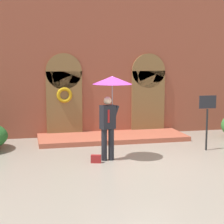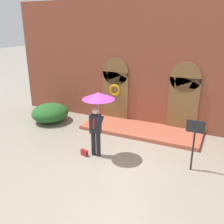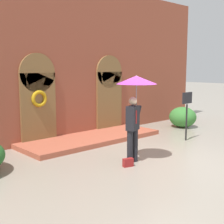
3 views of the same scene
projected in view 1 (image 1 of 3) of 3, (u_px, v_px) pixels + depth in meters
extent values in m
plane|color=gray|center=(137.00, 162.00, 10.35)|extent=(80.00, 80.00, 0.00)
cube|color=brown|center=(106.00, 60.00, 14.02)|extent=(14.00, 0.50, 5.60)
cube|color=brown|center=(64.00, 104.00, 13.61)|extent=(1.30, 0.08, 2.40)
cylinder|color=brown|center=(64.00, 71.00, 13.44)|extent=(1.30, 0.08, 1.30)
cube|color=brown|center=(148.00, 102.00, 14.32)|extent=(1.30, 0.08, 2.40)
cylinder|color=brown|center=(149.00, 71.00, 14.15)|extent=(1.30, 0.08, 1.30)
torus|color=#C69314|center=(64.00, 95.00, 13.49)|extent=(0.56, 0.12, 0.56)
cube|color=#AA523A|center=(112.00, 137.00, 13.28)|extent=(5.20, 1.80, 0.16)
cylinder|color=black|center=(104.00, 145.00, 10.45)|extent=(0.16, 0.16, 0.90)
cylinder|color=black|center=(111.00, 144.00, 10.50)|extent=(0.16, 0.16, 0.90)
cube|color=black|center=(108.00, 117.00, 10.37)|extent=(0.46, 0.36, 0.66)
cube|color=#A51919|center=(109.00, 116.00, 10.24)|extent=(0.06, 0.03, 0.36)
sphere|color=beige|center=(108.00, 101.00, 10.31)|extent=(0.22, 0.22, 0.22)
cylinder|color=black|center=(115.00, 113.00, 10.40)|extent=(0.22, 0.09, 0.46)
cylinder|color=gray|center=(112.00, 102.00, 10.34)|extent=(0.02, 0.02, 0.98)
cone|color=#992893|center=(112.00, 80.00, 10.26)|extent=(1.10, 1.10, 0.22)
cone|color=white|center=(112.00, 80.00, 10.26)|extent=(0.61, 0.60, 0.20)
cube|color=maroon|center=(96.00, 159.00, 10.24)|extent=(0.30, 0.19, 0.22)
cylinder|color=black|center=(207.00, 130.00, 11.63)|extent=(0.06, 0.06, 1.30)
cube|color=#232328|center=(208.00, 102.00, 11.51)|extent=(0.56, 0.03, 0.40)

